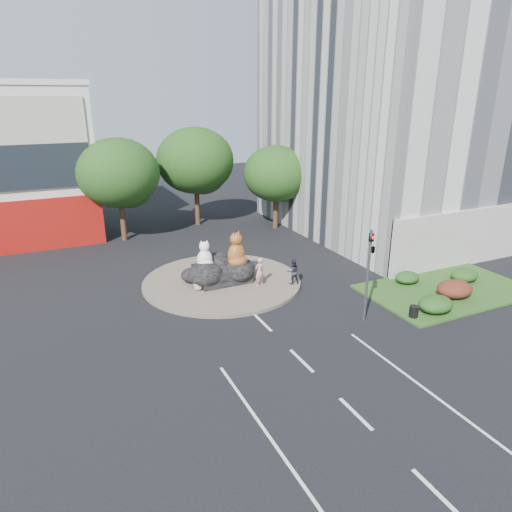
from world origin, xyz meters
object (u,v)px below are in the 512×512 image
(kitten_calico, at_px, (198,283))
(pedestrian_pink, at_px, (259,272))
(cat_tabby, at_px, (236,249))
(kitten_white, at_px, (259,275))
(litter_bin, at_px, (414,311))
(cat_white, at_px, (205,255))
(pedestrian_dark, at_px, (293,272))

(kitten_calico, relative_size, pedestrian_pink, 0.52)
(cat_tabby, height_order, kitten_calico, cat_tabby)
(kitten_white, xyz_separation_m, litter_bin, (5.37, -7.90, -0.16))
(cat_white, distance_m, pedestrian_dark, 5.57)
(pedestrian_dark, xyz_separation_m, litter_bin, (3.70, -6.56, -0.57))
(pedestrian_dark, relative_size, litter_bin, 2.56)
(cat_tabby, relative_size, kitten_white, 2.97)
(cat_tabby, distance_m, pedestrian_pink, 2.10)
(cat_tabby, xyz_separation_m, litter_bin, (6.61, -8.66, -1.82))
(cat_white, bearing_deg, litter_bin, -39.59)
(pedestrian_pink, relative_size, pedestrian_dark, 1.14)
(cat_white, height_order, pedestrian_dark, cat_white)
(kitten_calico, bearing_deg, kitten_white, 8.58)
(kitten_calico, distance_m, pedestrian_pink, 3.80)
(cat_white, bearing_deg, pedestrian_dark, -20.55)
(kitten_calico, relative_size, pedestrian_dark, 0.59)
(kitten_calico, relative_size, kitten_white, 1.21)
(cat_tabby, bearing_deg, kitten_white, -59.63)
(kitten_white, bearing_deg, kitten_calico, 122.63)
(cat_tabby, xyz_separation_m, pedestrian_pink, (0.89, -1.52, -1.14))
(cat_white, bearing_deg, kitten_white, -13.70)
(pedestrian_pink, distance_m, litter_bin, 9.18)
(cat_tabby, relative_size, pedestrian_pink, 1.27)
(kitten_white, bearing_deg, pedestrian_dark, -92.80)
(pedestrian_dark, bearing_deg, litter_bin, 125.82)
(cat_white, relative_size, pedestrian_dark, 1.15)
(kitten_calico, relative_size, litter_bin, 1.51)
(pedestrian_pink, xyz_separation_m, pedestrian_dark, (2.03, -0.58, -0.11))
(pedestrian_pink, distance_m, pedestrian_dark, 2.11)
(cat_tabby, bearing_deg, litter_bin, -80.80)
(pedestrian_pink, bearing_deg, pedestrian_dark, 146.03)
(kitten_white, height_order, pedestrian_pink, pedestrian_pink)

